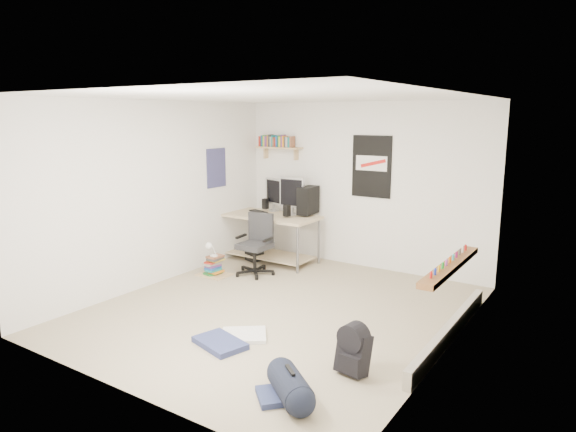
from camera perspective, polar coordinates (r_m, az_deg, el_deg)
The scene contains 26 objects.
floor at distance 6.27m, azimuth -1.04°, elevation -10.43°, with size 4.00×4.50×0.01m, color gray.
ceiling at distance 5.83m, azimuth -1.13°, elevation 13.17°, with size 4.00×4.50×0.01m, color white.
back_wall at distance 7.86m, azimuth 8.26°, elevation 3.35°, with size 4.00×0.01×2.50m, color silver.
left_wall at distance 7.23m, azimuth -14.31°, elevation 2.45°, with size 0.01×4.50×2.50m, color silver.
right_wall at distance 5.09m, azimuth 17.90°, elevation -1.28°, with size 0.01×4.50×2.50m, color silver.
desk at distance 8.23m, azimuth -2.44°, elevation -2.48°, with size 1.71×0.75×0.78m, color tan.
monitor_left at distance 8.39m, azimuth -1.58°, elevation 2.13°, with size 0.38×0.09×0.42m, color #B5B4B9.
monitor_right at distance 8.07m, azimuth 0.45°, elevation 1.97°, with size 0.43×0.11×0.47m, color #AAABB0.
pc_tower at distance 8.02m, azimuth 2.25°, elevation 1.76°, with size 0.20×0.41×0.43m, color black.
keyboard at distance 8.20m, azimuth -3.31°, elevation 0.50°, with size 0.36×0.13×0.02m, color black.
speaker_left at distance 8.48m, azimuth -2.53°, elevation 1.37°, with size 0.08×0.08×0.17m, color black.
speaker_right at distance 7.84m, azimuth -0.13°, elevation 0.60°, with size 0.09×0.09×0.18m, color black.
office_chair at distance 7.48m, azimuth -3.75°, elevation -2.88°, with size 0.59×0.59×0.90m, color #262629.
wall_shelf at distance 8.43m, azimuth -1.00°, elevation 7.60°, with size 0.80×0.22×0.24m, color tan.
poster_back_wall at distance 7.74m, azimuth 9.25°, elevation 5.44°, with size 0.62×0.03×0.92m, color black.
poster_left_wall at distance 8.04m, azimuth -7.97°, elevation 5.32°, with size 0.02×0.42×0.60m, color navy.
window at distance 5.35m, azimuth 18.34°, elevation 1.46°, with size 0.10×1.50×1.26m, color brown.
baseboard_heater at distance 5.72m, azimuth 17.54°, elevation -12.10°, with size 0.08×2.50×0.18m, color #B7B2A8.
backpack at distance 4.79m, azimuth 7.27°, elevation -14.89°, with size 0.28×0.22×0.37m, color black.
duffel_bag at distance 4.40m, azimuth 0.24°, elevation -18.19°, with size 0.25×0.25×0.50m, color black.
tshirt at distance 5.56m, azimuth -4.91°, elevation -13.06°, with size 0.46×0.39×0.04m, color silver.
jeans_a at distance 5.40m, azimuth -7.57°, elevation -13.81°, with size 0.54×0.35×0.06m, color navy.
jeans_b at distance 4.49m, azimuth -0.58°, elevation -19.24°, with size 0.41×0.31×0.05m, color navy.
book_stack at distance 7.59m, azimuth -8.22°, elevation -5.43°, with size 0.43×0.35×0.29m, color brown.
desk_lamp at distance 7.50m, azimuth -8.25°, elevation -3.81°, with size 0.11×0.18×0.18m, color white.
subwoofer at distance 8.26m, azimuth -3.76°, elevation -4.04°, with size 0.23×0.23×0.25m, color black.
Camera 1 is at (3.30, -4.81, 2.29)m, focal length 32.00 mm.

